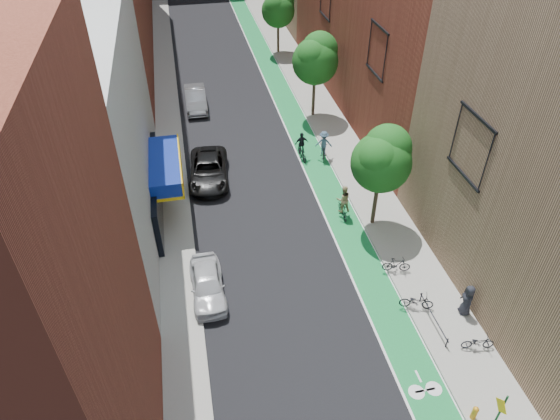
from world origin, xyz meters
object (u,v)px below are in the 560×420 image
parked_car_black (209,170)px  cyclist_lane_far (324,147)px  cyclist_lane_near (343,203)px  pedestrian (467,300)px  cyclist_lane_mid (302,149)px  fire_hydrant (475,412)px  parked_car_white (207,284)px  parked_car_silver (196,99)px

parked_car_black → cyclist_lane_far: size_ratio=2.55×
cyclist_lane_near → pedestrian: 9.29m
cyclist_lane_mid → cyclist_lane_far: (1.50, -0.36, 0.23)m
parked_car_black → pedestrian: pedestrian is taller
cyclist_lane_mid → pedestrian: size_ratio=1.13×
cyclist_lane_mid → cyclist_lane_far: size_ratio=0.94×
cyclist_lane_near → fire_hydrant: cyclist_lane_near is taller
parked_car_white → cyclist_lane_near: bearing=27.9°
parked_car_black → fire_hydrant: 21.20m
pedestrian → cyclist_lane_near: bearing=-148.8°
cyclist_lane_near → pedestrian: cyclist_lane_near is taller
cyclist_lane_near → cyclist_lane_far: cyclist_lane_near is taller
parked_car_white → cyclist_lane_far: bearing=49.9°
parked_car_white → pedestrian: bearing=-18.4°
parked_car_white → fire_hydrant: 13.37m
cyclist_lane_near → cyclist_lane_mid: size_ratio=1.09×
parked_car_white → cyclist_lane_mid: cyclist_lane_mid is taller
parked_car_white → fire_hydrant: bearing=-43.1°
parked_car_silver → cyclist_lane_mid: (6.78, -9.43, -0.06)m
parked_car_silver → cyclist_lane_far: cyclist_lane_far is taller
cyclist_lane_far → cyclist_lane_mid: bearing=1.3°
parked_car_white → parked_car_black: parked_car_black is taller
parked_car_black → fire_hydrant: parked_car_black is taller
parked_car_silver → cyclist_lane_near: bearing=-64.5°
parked_car_silver → cyclist_lane_mid: size_ratio=2.42×
parked_car_black → cyclist_lane_mid: 6.86m
cyclist_lane_mid → pedestrian: bearing=102.2°
parked_car_black → pedestrian: (11.13, -14.16, 0.28)m
cyclist_lane_far → pedestrian: size_ratio=1.21×
parked_car_silver → cyclist_lane_far: bearing=-49.4°
fire_hydrant → pedestrian: bearing=65.8°
parked_car_black → parked_car_silver: parked_car_silver is taller
parked_car_white → cyclist_lane_far: (9.27, 11.24, 0.25)m
pedestrian → parked_car_silver: bearing=-147.0°
cyclist_lane_far → fire_hydrant: size_ratio=2.94×
cyclist_lane_near → pedestrian: size_ratio=1.23×
cyclist_lane_mid → cyclist_lane_near: bearing=93.5°
parked_car_white → cyclist_lane_far: cyclist_lane_far is taller
parked_car_white → cyclist_lane_mid: (7.77, 11.60, 0.02)m
parked_car_black → cyclist_lane_near: size_ratio=2.51×
parked_car_black → parked_car_silver: (-0.05, 10.78, 0.04)m
parked_car_silver → cyclist_lane_far: (8.28, -9.79, 0.17)m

